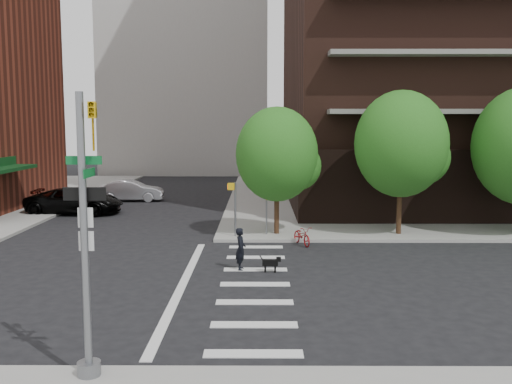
{
  "coord_description": "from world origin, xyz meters",
  "views": [
    {
      "loc": [
        3.13,
        -19.12,
        5.49
      ],
      "look_at": [
        3.0,
        6.0,
        2.5
      ],
      "focal_mm": 40.0,
      "sensor_mm": 36.0,
      "label": 1
    }
  ],
  "objects": [
    {
      "name": "tree_a",
      "position": [
        4.0,
        8.5,
        4.04
      ],
      "size": [
        4.0,
        4.0,
        5.9
      ],
      "color": "#301E11",
      "rests_on": "sidewalk_ne"
    },
    {
      "name": "parked_car_maroon",
      "position": [
        -8.2,
        16.09,
        0.76
      ],
      "size": [
        2.47,
        5.36,
        1.52
      ],
      "primitive_type": "imported",
      "rotation": [
        0.0,
        0.0,
        1.64
      ],
      "color": "#3F0F0A",
      "rests_on": "ground"
    },
    {
      "name": "tree_b",
      "position": [
        10.0,
        8.5,
        4.54
      ],
      "size": [
        4.5,
        4.5,
        6.65
      ],
      "color": "#301E11",
      "rests_on": "sidewalk_ne"
    },
    {
      "name": "parked_car_silver",
      "position": [
        -6.07,
        21.41,
        0.76
      ],
      "size": [
        1.87,
        4.7,
        1.52
      ],
      "primitive_type": "imported",
      "rotation": [
        0.0,
        0.0,
        1.63
      ],
      "color": "#B6B8BE",
      "rests_on": "ground"
    },
    {
      "name": "parked_car_black",
      "position": [
        -8.2,
        15.53,
        0.8
      ],
      "size": [
        3.02,
        5.93,
        1.61
      ],
      "primitive_type": "imported",
      "rotation": [
        0.0,
        0.0,
        1.51
      ],
      "color": "black",
      "rests_on": "ground"
    },
    {
      "name": "crosswalk",
      "position": [
        2.21,
        -0.0,
        0.01
      ],
      "size": [
        3.85,
        13.0,
        0.01
      ],
      "color": "silver",
      "rests_on": "ground"
    },
    {
      "name": "traffic_signal",
      "position": [
        -0.47,
        -7.49,
        2.7
      ],
      "size": [
        0.9,
        0.75,
        6.0
      ],
      "color": "slate",
      "rests_on": "sidewalk_s"
    },
    {
      "name": "ground",
      "position": [
        0.0,
        0.0,
        0.0
      ],
      "size": [
        120.0,
        120.0,
        0.0
      ],
      "primitive_type": "plane",
      "color": "black",
      "rests_on": "ground"
    },
    {
      "name": "sidewalk_ne",
      "position": [
        20.5,
        23.5,
        0.07
      ],
      "size": [
        39.0,
        33.0,
        0.15
      ],
      "primitive_type": "cube",
      "color": "gray",
      "rests_on": "ground"
    },
    {
      "name": "dog_walker",
      "position": [
        2.44,
        1.98,
        0.81
      ],
      "size": [
        0.59,
        0.39,
        1.61
      ],
      "primitive_type": "imported",
      "rotation": [
        0.0,
        0.0,
        1.56
      ],
      "color": "black",
      "rests_on": "ground"
    },
    {
      "name": "pedestrian_signal",
      "position": [
        2.32,
        7.92,
        1.85
      ],
      "size": [
        2.18,
        0.67,
        2.6
      ],
      "color": "slate",
      "rests_on": "sidewalk_ne"
    },
    {
      "name": "dog",
      "position": [
        3.59,
        1.65,
        0.37
      ],
      "size": [
        0.69,
        0.25,
        0.58
      ],
      "rotation": [
        0.0,
        0.0,
        -0.11
      ],
      "color": "black",
      "rests_on": "ground"
    },
    {
      "name": "scooter",
      "position": [
        5.1,
        6.5,
        0.43
      ],
      "size": [
        1.11,
        1.75,
        0.87
      ],
      "primitive_type": "imported",
      "rotation": [
        0.0,
        0.0,
        0.35
      ],
      "color": "maroon",
      "rests_on": "ground"
    }
  ]
}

